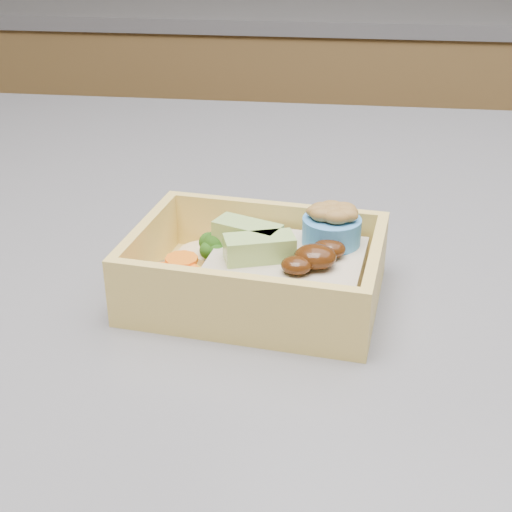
# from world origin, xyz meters

# --- Properties ---
(back_cabinets) EXTENTS (3.20, 0.62, 2.30)m
(back_cabinets) POSITION_xyz_m (0.00, 1.23, 0.89)
(back_cabinets) COLOR brown
(back_cabinets) RESTS_ON ground
(bento_box) EXTENTS (0.17, 0.13, 0.06)m
(bento_box) POSITION_xyz_m (0.14, -0.17, 0.94)
(bento_box) COLOR #E4C15E
(bento_box) RESTS_ON island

